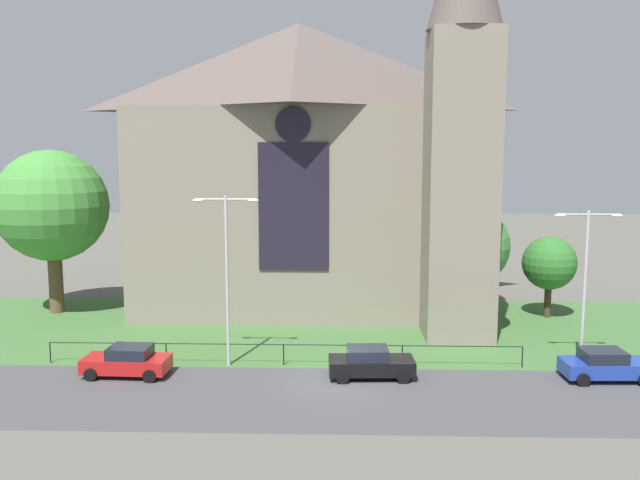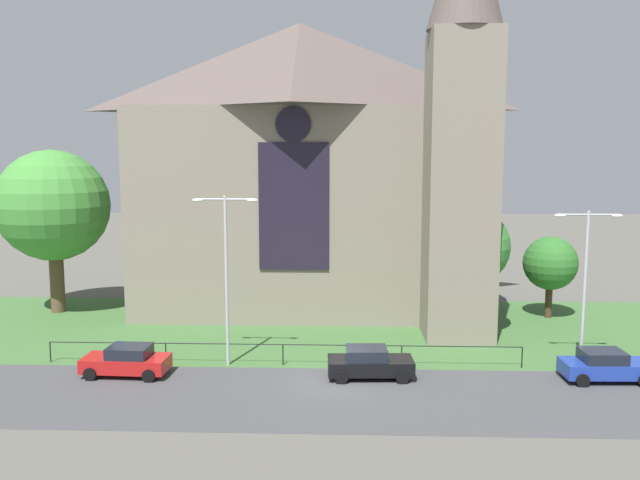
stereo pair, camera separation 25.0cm
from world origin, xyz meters
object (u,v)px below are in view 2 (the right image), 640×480
object	(u,v)px
tree_right_far	(550,264)
parked_car_red	(127,361)
tree_left_far	(53,206)
parked_car_blue	(605,366)
streetlamp_near	(226,260)
streetlamp_far	(586,269)
church_building	(310,164)
tree_right_near	(469,248)
parked_car_black	(369,363)

from	to	relation	value
tree_right_far	parked_car_red	bearing A→B (deg)	-152.89
tree_left_far	tree_right_far	bearing A→B (deg)	-0.56
tree_left_far	parked_car_blue	size ratio (longest dim) A/B	2.65
streetlamp_near	streetlamp_far	size ratio (longest dim) A/B	1.09
streetlamp_near	parked_car_red	world-z (taller)	streetlamp_near
parked_car_red	church_building	bearing A→B (deg)	-116.52
streetlamp_near	tree_right_far	bearing A→B (deg)	28.56
parked_car_blue	tree_right_far	bearing A→B (deg)	83.21
tree_right_near	streetlamp_far	size ratio (longest dim) A/B	0.96
church_building	streetlamp_far	xyz separation A→B (m)	(14.58, -13.30, -5.06)
church_building	tree_left_far	size ratio (longest dim) A/B	2.30
streetlamp_far	parked_car_blue	xyz separation A→B (m)	(0.57, -1.66, -4.46)
parked_car_blue	parked_car_black	bearing A→B (deg)	178.09
church_building	parked_car_red	xyz separation A→B (m)	(-8.42, -15.09, -9.53)
streetlamp_near	parked_car_blue	distance (m)	19.50
tree_right_far	tree_left_far	bearing A→B (deg)	179.44
tree_left_far	streetlamp_far	size ratio (longest dim) A/B	1.38
streetlamp_near	tree_left_far	bearing A→B (deg)	141.37
church_building	tree_left_far	xyz separation A→B (m)	(-17.60, -2.15, -2.85)
church_building	parked_car_black	size ratio (longest dim) A/B	6.08
tree_right_near	tree_right_far	bearing A→B (deg)	34.46
streetlamp_near	parked_car_red	distance (m)	7.03
church_building	tree_right_far	size ratio (longest dim) A/B	4.72
streetlamp_far	parked_car_blue	world-z (taller)	streetlamp_far
tree_right_far	parked_car_black	xyz separation A→B (m)	(-12.53, -12.48, -2.95)
streetlamp_far	parked_car_black	world-z (taller)	streetlamp_far
parked_car_red	parked_car_black	xyz separation A→B (m)	(12.10, 0.13, 0.00)
parked_car_black	parked_car_blue	bearing A→B (deg)	-2.58
tree_right_near	parked_car_black	bearing A→B (deg)	-127.52
tree_left_far	parked_car_red	distance (m)	17.22
tree_right_near	parked_car_red	world-z (taller)	tree_right_near
tree_left_far	streetlamp_near	distance (m)	17.94
tree_left_far	parked_car_black	xyz separation A→B (m)	(21.29, -12.81, -6.68)
tree_left_far	streetlamp_near	world-z (taller)	tree_left_far
tree_right_far	parked_car_blue	size ratio (longest dim) A/B	1.29
church_building	parked_car_blue	xyz separation A→B (m)	(15.15, -14.95, -9.53)
streetlamp_near	tree_right_near	bearing A→B (deg)	25.60
church_building	parked_car_blue	world-z (taller)	church_building
parked_car_red	parked_car_blue	size ratio (longest dim) A/B	1.00
tree_right_far	streetlamp_far	world-z (taller)	streetlamp_far
tree_right_near	parked_car_red	size ratio (longest dim) A/B	1.84
tree_right_near	parked_car_black	size ratio (longest dim) A/B	1.84
streetlamp_far	parked_car_red	size ratio (longest dim) A/B	1.91
tree_left_far	tree_right_near	bearing A→B (deg)	-9.49
parked_car_black	tree_left_far	bearing A→B (deg)	146.37
church_building	tree_left_far	bearing A→B (deg)	-173.02
parked_car_blue	streetlamp_near	bearing A→B (deg)	173.03
tree_right_far	parked_car_blue	xyz separation A→B (m)	(-1.06, -12.47, -2.95)
church_building	tree_right_near	size ratio (longest dim) A/B	3.31
streetlamp_far	parked_car_black	distance (m)	11.89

